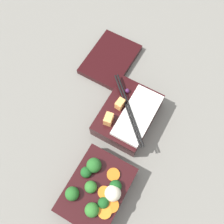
% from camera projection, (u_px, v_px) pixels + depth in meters
% --- Properties ---
extents(ground_plane, '(3.00, 3.00, 0.00)m').
position_uv_depth(ground_plane, '(119.00, 153.00, 0.70)').
color(ground_plane, slate).
extents(bento_tray_vegetable, '(0.18, 0.14, 0.08)m').
position_uv_depth(bento_tray_vegetable, '(97.00, 190.00, 0.63)').
color(bento_tray_vegetable, black).
rests_on(bento_tray_vegetable, ground_plane).
extents(bento_tray_rice, '(0.18, 0.16, 0.08)m').
position_uv_depth(bento_tray_rice, '(128.00, 115.00, 0.71)').
color(bento_tray_rice, black).
rests_on(bento_tray_rice, ground_plane).
extents(bento_lid, '(0.18, 0.13, 0.02)m').
position_uv_depth(bento_lid, '(110.00, 59.00, 0.81)').
color(bento_lid, black).
rests_on(bento_lid, ground_plane).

